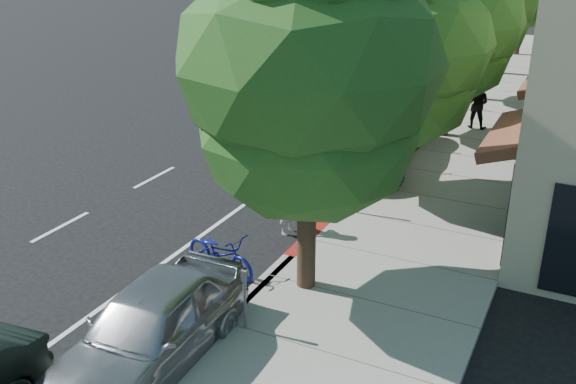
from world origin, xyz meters
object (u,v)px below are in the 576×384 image
Objects in this scene: street_tree_2 at (453,24)px; street_tree_1 at (402,46)px; street_tree_0 at (309,69)px; cyclist at (288,204)px; near_car_a at (150,327)px; silver_suv at (369,137)px; dark_suv_far at (466,61)px; pedestrian at (477,104)px; dark_sedan at (356,115)px; bicycle at (220,254)px; white_pickup at (420,69)px.

street_tree_1 is at bearing -90.00° from street_tree_2.
street_tree_0 reaches higher than cyclist.
silver_suv is at bearing 89.04° from near_car_a.
street_tree_1 is 17.94m from dark_suv_far.
street_tree_2 reaches higher than cyclist.
cyclist is at bearing -113.68° from street_tree_1.
pedestrian is at bearing -78.78° from dark_suv_far.
street_tree_0 reaches higher than dark_sedan.
street_tree_2 is 15.92m from near_car_a.
street_tree_1 is (0.00, 6.00, -0.50)m from street_tree_0.
near_car_a is (0.15, -11.76, -0.13)m from silver_suv.
street_tree_2 reaches higher than dark_suv_far.
pedestrian reaches higher than bicycle.
near_car_a reaches higher than bicycle.
white_pickup is at bearing 102.62° from street_tree_1.
dark_sedan is 14.77m from near_car_a.
near_car_a reaches higher than dark_sedan.
pedestrian reaches higher than cyclist.
cyclist is at bearing 90.25° from near_car_a.
street_tree_2 is 10.33m from cyclist.
street_tree_0 is 1.36× the size of white_pickup.
white_pickup is (-3.10, 19.85, -3.97)m from street_tree_0.
white_pickup reaches higher than dark_suv_far.
bicycle is 8.51m from silver_suv.
bicycle is 23.73m from dark_suv_far.
silver_suv is 1.12× the size of white_pickup.
white_pickup is 3.93m from dark_suv_far.
near_car_a is (1.70, -23.35, -0.07)m from white_pickup.
street_tree_1 is at bearing -16.75° from cyclist.
silver_suv is 1.52× the size of dark_sedan.
street_tree_1 reaches higher than dark_sedan.
white_pickup is (-1.55, 11.59, -0.06)m from silver_suv.
dark_sedan is at bearing 111.96° from silver_suv.
street_tree_1 reaches higher than dark_suv_far.
cyclist is 0.25× the size of silver_suv.
white_pickup is at bearing 98.88° from street_tree_0.
pedestrian is (2.53, -10.08, 0.34)m from dark_suv_far.
white_pickup is (-3.10, 13.85, -3.47)m from street_tree_1.
street_tree_0 is 23.91m from dark_suv_far.
street_tree_2 is (-0.00, 6.00, -0.18)m from street_tree_1.
pedestrian is (0.88, 13.42, -3.74)m from street_tree_0.
dark_suv_far is at bearing 7.04° from cyclist.
street_tree_0 is 4.75m from bicycle.
street_tree_1 is 1.67× the size of dark_sedan.
street_tree_1 is 4.45× the size of cyclist.
dark_suv_far reaches higher than bicycle.
bicycle is 20.11m from white_pickup.
near_car_a reaches higher than dark_suv_far.
near_car_a is at bearing -171.11° from cyclist.
near_car_a is at bearing -95.32° from silver_suv.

